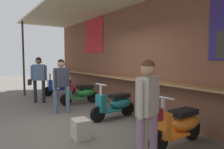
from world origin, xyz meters
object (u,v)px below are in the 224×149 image
Objects in this scene: scooter_teal at (116,104)px; scooter_orange at (180,125)px; scooter_blue at (61,86)px; scooter_green at (82,93)px; merchandise_crate at (81,129)px; shopper_with_handbag at (62,81)px; shopper_browsing at (38,75)px; shopper_passing at (148,103)px.

scooter_orange is at bearing 86.34° from scooter_teal.
scooter_orange is at bearing 93.77° from scooter_blue.
scooter_green is 3.26m from merchandise_crate.
shopper_browsing is (-1.89, -0.20, 0.05)m from shopper_with_handbag.
scooter_green and scooter_teal have the same top height.
scooter_teal is 2.10m from scooter_orange.
merchandise_crate is (-1.52, -0.39, -0.76)m from shopper_passing.
scooter_green is 1.72m from shopper_browsing.
merchandise_crate is (2.94, -1.40, -0.19)m from scooter_green.
scooter_green is 4.61m from shopper_passing.
shopper_with_handbag is at bearing -21.62° from shopper_passing.
shopper_with_handbag reaches higher than scooter_teal.
shopper_passing is (6.56, -1.01, 0.57)m from scooter_blue.
scooter_green is 2.14m from scooter_teal.
scooter_orange is 1.92m from merchandise_crate.
shopper_passing reaches higher than shopper_with_handbag.
scooter_teal is at bearing 93.36° from scooter_green.
scooter_blue is 3.16m from shopper_with_handbag.
shopper_browsing is 4.07m from merchandise_crate.
scooter_green is 1.44m from shopper_with_handbag.
shopper_browsing is at bearing -80.49° from scooter_orange.
scooter_green and scooter_orange have the same top height.
scooter_blue and scooter_orange have the same top height.
scooter_teal is 1.75m from shopper_with_handbag.
scooter_teal is (4.24, 0.00, 0.00)m from scooter_blue.
scooter_blue is 1.00× the size of scooter_green.
shopper_passing reaches higher than scooter_blue.
merchandise_crate is (0.80, -1.40, -0.19)m from scooter_teal.
merchandise_crate is at bearing -7.46° from shopper_passing.
scooter_teal is 3.56× the size of merchandise_crate.
shopper_browsing reaches higher than shopper_with_handbag.
shopper_browsing is (-3.19, -1.22, 0.62)m from scooter_teal.
scooter_orange is at bearing -99.11° from shopper_passing.
scooter_teal is 0.88× the size of shopper_passing.
scooter_blue is at bearing 152.04° from shopper_browsing.
merchandise_crate is at bearing 18.64° from shopper_browsing.
shopper_passing is (0.23, -1.01, 0.57)m from scooter_orange.
scooter_green reaches higher than merchandise_crate.
shopper_passing is at bearing 162.71° from shopper_with_handbag.
shopper_with_handbag is 3.62m from shopper_passing.
shopper_browsing is at bearing -37.42° from scooter_green.
scooter_teal is 3.47m from shopper_browsing.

